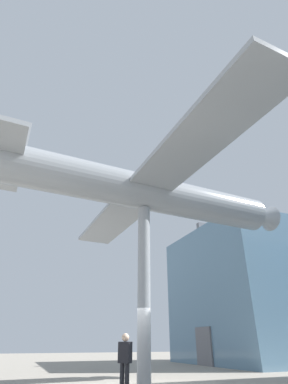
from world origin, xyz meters
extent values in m
cube|color=#60849E|center=(-7.98, 12.72, 4.64)|extent=(10.41, 10.33, 9.28)
cube|color=slate|center=(-7.98, 12.72, 9.58)|extent=(0.36, 9.81, 0.60)
cube|color=slate|center=(-7.98, 7.49, 1.15)|extent=(1.80, 0.12, 2.30)
cylinder|color=#999EA3|center=(0.00, 0.00, 3.31)|extent=(0.50, 0.50, 6.62)
cylinder|color=#93999E|center=(0.00, 0.00, 7.43)|extent=(2.33, 13.09, 1.62)
cube|color=#93999E|center=(0.00, 0.00, 7.43)|extent=(16.05, 2.93, 0.18)
cube|color=#93999E|center=(0.32, -5.72, 7.55)|extent=(5.15, 1.28, 0.18)
cube|color=#93999E|center=(0.32, -5.72, 8.55)|extent=(0.24, 1.11, 1.91)
cone|color=#93999E|center=(-0.39, 7.08, 7.43)|extent=(1.44, 1.24, 1.37)
sphere|color=black|center=(-0.43, 7.84, 7.43)|extent=(0.44, 0.44, 0.44)
cylinder|color=#232328|center=(1.05, -1.14, 0.39)|extent=(0.14, 0.14, 0.77)
cylinder|color=#232328|center=(1.19, -1.04, 0.39)|extent=(0.14, 0.14, 0.77)
cube|color=black|center=(1.12, -1.09, 1.07)|extent=(0.45, 0.42, 0.60)
sphere|color=beige|center=(1.12, -1.09, 1.49)|extent=(0.24, 0.24, 0.24)
camera|label=1|loc=(11.20, -4.51, 1.33)|focal=28.00mm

